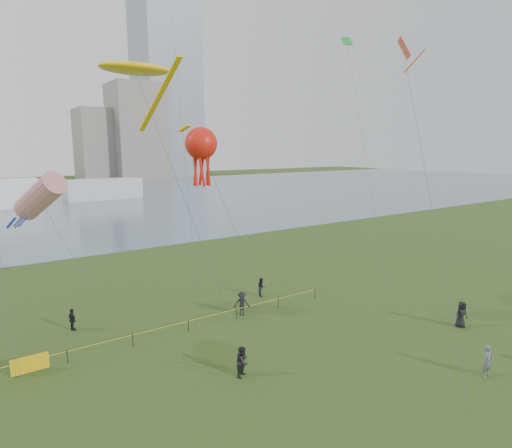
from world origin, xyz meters
TOP-DOWN VIEW (x-y plane):
  - ground_plane at (0.00, 0.00)m, footprint 400.00×400.00m
  - lake at (0.00, 100.00)m, footprint 400.00×120.00m
  - tower at (62.00, 168.00)m, footprint 24.00×24.00m
  - building_mid at (46.00, 162.00)m, footprint 20.00×20.00m
  - building_low at (32.00, 168.00)m, footprint 16.00×18.00m
  - pavilion_right at (14.00, 98.00)m, footprint 18.00×7.00m
  - fence at (-9.13, 14.05)m, footprint 24.07×0.07m
  - kite_flyer at (8.27, -1.09)m, footprint 0.70×0.48m
  - spectator_a at (-3.09, 6.82)m, footprint 1.07×1.01m
  - spectator_b at (1.69, 14.37)m, footprint 1.39×1.29m
  - spectator_c at (-9.71, 18.84)m, footprint 0.61×1.01m
  - spectator_d at (13.54, 3.52)m, footprint 1.08×0.87m
  - spectator_f at (-3.13, 6.97)m, footprint 0.66×0.48m
  - spectator_g at (5.49, 17.11)m, footprint 0.88×0.97m
  - kite_stingray at (-4.01, 19.53)m, footprint 6.60×10.11m
  - kite_windsock at (-10.51, 22.92)m, footprint 5.57×9.39m
  - kite_octopus at (-1.51, 14.39)m, footprint 4.78×4.98m
  - kite_delta at (10.65, 7.25)m, footprint 7.75×11.11m

SIDE VIEW (x-z plane):
  - ground_plane at x=0.00m, z-range 0.00..0.00m
  - lake at x=0.00m, z-range -0.02..0.06m
  - fence at x=-9.13m, z-range 0.03..1.08m
  - spectator_g at x=5.49m, z-range 0.00..1.61m
  - spectator_c at x=-9.71m, z-range 0.00..1.61m
  - spectator_f at x=-3.13m, z-range 0.00..1.67m
  - spectator_a at x=-3.09m, z-range 0.00..1.75m
  - kite_flyer at x=8.27m, z-range 0.00..1.85m
  - spectator_b at x=1.69m, z-range 0.00..1.88m
  - spectator_d at x=13.54m, z-range 0.00..1.92m
  - pavilion_right at x=14.00m, z-range 0.00..5.00m
  - kite_windsock at x=-10.51m, z-range 3.65..14.82m
  - kite_octopus at x=-1.51m, z-range 5.91..20.10m
  - building_low at x=32.00m, z-range 0.00..28.00m
  - kite_stingray at x=-4.01m, z-range 8.94..27.78m
  - kite_delta at x=10.65m, z-range 8.39..28.63m
  - building_mid at x=46.00m, z-range 0.00..38.00m
  - tower at x=62.00m, z-range 0.00..120.00m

